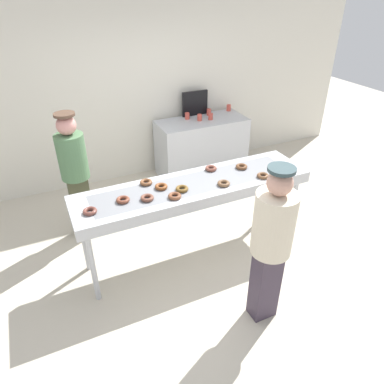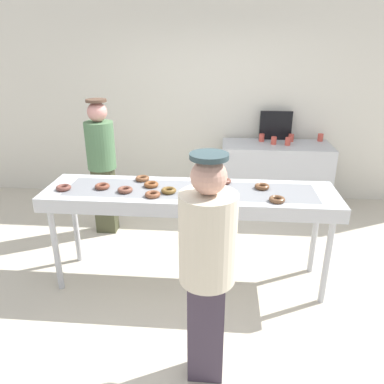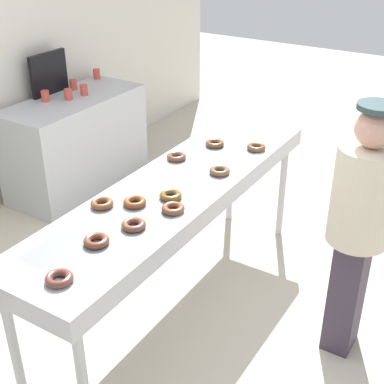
% 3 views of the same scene
% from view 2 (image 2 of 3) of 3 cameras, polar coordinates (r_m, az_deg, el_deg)
% --- Properties ---
extents(ground_plane, '(16.00, 16.00, 0.00)m').
position_cam_2_polar(ground_plane, '(3.84, -0.30, -13.11)').
color(ground_plane, beige).
extents(back_wall, '(8.00, 0.12, 3.12)m').
position_cam_2_polar(back_wall, '(5.46, 1.89, 15.27)').
color(back_wall, silver).
rests_on(back_wall, ground).
extents(fryer_conveyor, '(2.64, 0.65, 0.96)m').
position_cam_2_polar(fryer_conveyor, '(3.40, -0.33, -0.82)').
color(fryer_conveyor, '#B7BABF').
rests_on(fryer_conveyor, ground).
extents(chocolate_donut_0, '(0.19, 0.19, 0.04)m').
position_cam_2_polar(chocolate_donut_0, '(3.54, 4.92, 1.67)').
color(chocolate_donut_0, brown).
rests_on(chocolate_donut_0, fryer_conveyor).
extents(chocolate_donut_1, '(0.19, 0.19, 0.04)m').
position_cam_2_polar(chocolate_donut_1, '(3.20, 12.85, -1.11)').
color(chocolate_donut_1, brown).
rests_on(chocolate_donut_1, fryer_conveyor).
extents(chocolate_donut_2, '(0.18, 0.18, 0.04)m').
position_cam_2_polar(chocolate_donut_2, '(3.31, -3.59, 0.23)').
color(chocolate_donut_2, brown).
rests_on(chocolate_donut_2, fryer_conveyor).
extents(chocolate_donut_3, '(0.15, 0.15, 0.04)m').
position_cam_2_polar(chocolate_donut_3, '(3.47, -6.25, 1.14)').
color(chocolate_donut_3, brown).
rests_on(chocolate_donut_3, fryer_conveyor).
extents(chocolate_donut_4, '(0.19, 0.19, 0.04)m').
position_cam_2_polar(chocolate_donut_4, '(3.63, -7.59, 2.07)').
color(chocolate_donut_4, brown).
rests_on(chocolate_donut_4, fryer_conveyor).
extents(chocolate_donut_5, '(0.19, 0.19, 0.04)m').
position_cam_2_polar(chocolate_donut_5, '(3.20, 4.21, -0.61)').
color(chocolate_donut_5, brown).
rests_on(chocolate_donut_5, fryer_conveyor).
extents(chocolate_donut_6, '(0.19, 0.19, 0.04)m').
position_cam_2_polar(chocolate_donut_6, '(3.37, -10.18, 0.33)').
color(chocolate_donut_6, brown).
rests_on(chocolate_donut_6, fryer_conveyor).
extents(chocolate_donut_7, '(0.19, 0.19, 0.04)m').
position_cam_2_polar(chocolate_donut_7, '(3.24, -6.03, -0.37)').
color(chocolate_donut_7, brown).
rests_on(chocolate_donut_7, fryer_conveyor).
extents(chocolate_donut_8, '(0.14, 0.14, 0.04)m').
position_cam_2_polar(chocolate_donut_8, '(3.57, -19.03, 0.64)').
color(chocolate_donut_8, brown).
rests_on(chocolate_donut_8, fryer_conveyor).
extents(chocolate_donut_9, '(0.17, 0.17, 0.04)m').
position_cam_2_polar(chocolate_donut_9, '(3.50, -13.55, 0.86)').
color(chocolate_donut_9, brown).
rests_on(chocolate_donut_9, fryer_conveyor).
extents(chocolate_donut_10, '(0.19, 0.19, 0.04)m').
position_cam_2_polar(chocolate_donut_10, '(3.46, 10.64, 0.83)').
color(chocolate_donut_10, brown).
rests_on(chocolate_donut_10, fryer_conveyor).
extents(worker_baker, '(0.33, 0.33, 1.62)m').
position_cam_2_polar(worker_baker, '(4.50, -13.63, 4.69)').
color(worker_baker, '#3E3F29').
rests_on(worker_baker, ground).
extents(customer_waiting, '(0.36, 0.36, 1.63)m').
position_cam_2_polar(customer_waiting, '(2.37, 2.34, -10.48)').
color(customer_waiting, '#3B303F').
rests_on(customer_waiting, ground).
extents(prep_counter, '(1.46, 0.64, 0.92)m').
position_cam_2_polar(prep_counter, '(5.32, 12.42, 2.35)').
color(prep_counter, '#B7BABF').
rests_on(prep_counter, ground).
extents(paper_cup_0, '(0.07, 0.07, 0.10)m').
position_cam_2_polar(paper_cup_0, '(5.36, 14.89, 8.00)').
color(paper_cup_0, '#CC4C3F').
rests_on(paper_cup_0, prep_counter).
extents(paper_cup_1, '(0.07, 0.07, 0.10)m').
position_cam_2_polar(paper_cup_1, '(5.50, 19.02, 7.88)').
color(paper_cup_1, '#CC4C3F').
rests_on(paper_cup_1, prep_counter).
extents(paper_cup_2, '(0.07, 0.07, 0.10)m').
position_cam_2_polar(paper_cup_2, '(5.28, 10.59, 8.16)').
color(paper_cup_2, '#CC4C3F').
rests_on(paper_cup_2, prep_counter).
extents(paper_cup_3, '(0.07, 0.07, 0.10)m').
position_cam_2_polar(paper_cup_3, '(5.16, 12.38, 7.69)').
color(paper_cup_3, '#CC4C3F').
rests_on(paper_cup_3, prep_counter).
extents(paper_cup_4, '(0.07, 0.07, 0.10)m').
position_cam_2_polar(paper_cup_4, '(5.16, 14.43, 7.50)').
color(paper_cup_4, '#CC4C3F').
rests_on(paper_cup_4, prep_counter).
extents(menu_display, '(0.44, 0.04, 0.40)m').
position_cam_2_polar(menu_display, '(5.40, 12.66, 9.89)').
color(menu_display, black).
rests_on(menu_display, prep_counter).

